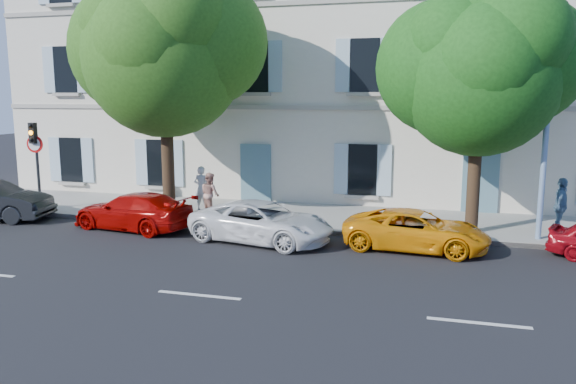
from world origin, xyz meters
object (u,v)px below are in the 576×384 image
(road_sign, at_px, (36,156))
(tree_right, at_px, (480,76))
(street_lamp, at_px, (551,78))
(pedestrian_a, at_px, (202,188))
(tree_left, at_px, (164,57))
(traffic_light, at_px, (35,147))
(car_red_coupe, at_px, (133,211))
(pedestrian_b, at_px, (210,194))
(car_white_coupe, at_px, (262,222))
(pedestrian_c, at_px, (561,206))
(car_yellow_supercar, at_px, (416,230))

(road_sign, bearing_deg, tree_right, 1.84)
(street_lamp, height_order, pedestrian_a, street_lamp)
(tree_left, xyz_separation_m, traffic_light, (-5.30, -0.42, -3.24))
(car_red_coupe, bearing_deg, pedestrian_b, 148.33)
(street_lamp, bearing_deg, pedestrian_b, 176.12)
(car_white_coupe, bearing_deg, pedestrian_c, -61.00)
(car_white_coupe, relative_size, pedestrian_a, 2.64)
(street_lamp, bearing_deg, traffic_light, 179.98)
(traffic_light, height_order, pedestrian_b, traffic_light)
(traffic_light, bearing_deg, pedestrian_b, 6.21)
(traffic_light, distance_m, road_sign, 0.36)
(tree_left, relative_size, pedestrian_b, 5.59)
(car_white_coupe, xyz_separation_m, pedestrian_b, (-2.80, 2.57, 0.31))
(traffic_light, bearing_deg, car_red_coupe, -15.97)
(tree_right, height_order, pedestrian_a, tree_right)
(pedestrian_b, bearing_deg, car_red_coupe, 86.71)
(road_sign, bearing_deg, traffic_light, -85.14)
(road_sign, bearing_deg, car_white_coupe, -10.98)
(street_lamp, xyz_separation_m, pedestrian_a, (-11.66, 1.48, -3.97))
(car_yellow_supercar, relative_size, pedestrian_b, 2.67)
(traffic_light, bearing_deg, car_white_coupe, -10.81)
(traffic_light, distance_m, pedestrian_c, 18.59)
(pedestrian_b, bearing_deg, car_white_coupe, 175.67)
(car_white_coupe, distance_m, traffic_light, 9.94)
(traffic_light, relative_size, road_sign, 1.17)
(car_red_coupe, distance_m, pedestrian_c, 13.83)
(road_sign, height_order, pedestrian_a, road_sign)
(car_red_coupe, relative_size, traffic_light, 1.30)
(tree_left, distance_m, pedestrian_c, 14.04)
(tree_right, bearing_deg, car_yellow_supercar, -128.66)
(tree_right, relative_size, pedestrian_a, 4.50)
(car_red_coupe, height_order, car_white_coupe, car_red_coupe)
(car_red_coupe, relative_size, tree_left, 0.49)
(road_sign, bearing_deg, car_red_coupe, -16.28)
(car_red_coupe, xyz_separation_m, pedestrian_c, (13.61, 2.40, 0.42))
(tree_right, relative_size, pedestrian_b, 4.87)
(traffic_light, relative_size, pedestrian_c, 1.86)
(car_white_coupe, height_order, tree_right, tree_right)
(tree_left, relative_size, pedestrian_a, 5.16)
(car_white_coupe, bearing_deg, pedestrian_a, 57.76)
(tree_right, xyz_separation_m, road_sign, (-15.84, -0.51, -2.85))
(car_red_coupe, height_order, traffic_light, traffic_light)
(road_sign, relative_size, pedestrian_b, 1.81)
(tree_left, relative_size, tree_right, 1.15)
(tree_left, relative_size, traffic_light, 2.64)
(car_yellow_supercar, distance_m, road_sign, 14.38)
(pedestrian_c, bearing_deg, pedestrian_b, 109.29)
(car_red_coupe, relative_size, car_yellow_supercar, 1.03)
(car_red_coupe, xyz_separation_m, street_lamp, (12.89, 1.39, 4.35))
(pedestrian_a, height_order, pedestrian_b, pedestrian_a)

